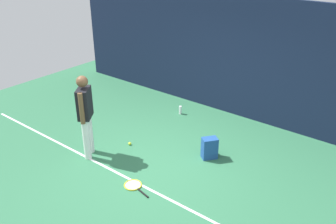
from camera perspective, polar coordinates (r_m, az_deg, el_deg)
ground_plane at (r=7.11m, az=-2.01°, el=-8.39°), size 12.00×12.00×0.00m
back_fence at (r=8.77m, az=10.66°, el=8.42°), size 10.00×0.10×2.88m
court_line at (r=6.73m, az=-5.53°, el=-10.73°), size 9.00×0.05×0.00m
tennis_player at (r=7.14m, az=-12.88°, el=0.02°), size 0.41×0.45×1.70m
tennis_racket at (r=6.60m, az=-5.40°, el=-11.47°), size 0.64×0.38×0.03m
backpack at (r=7.29m, az=6.50°, el=-5.66°), size 0.38×0.38×0.44m
tennis_ball_near_player at (r=7.78m, az=-6.04°, el=-4.96°), size 0.07×0.07×0.07m
water_bottle at (r=9.04m, az=1.96°, el=0.32°), size 0.07×0.07×0.21m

